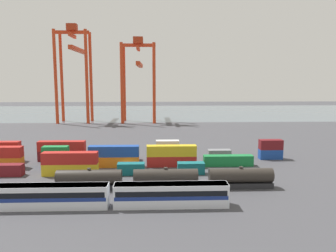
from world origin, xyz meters
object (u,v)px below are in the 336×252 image
at_px(gantry_crane_west, 75,63).
at_px(gantry_crane_central, 139,71).
at_px(shipping_container_10, 114,162).
at_px(shipping_container_20, 168,155).
at_px(freight_tank_row, 166,179).
at_px(shipping_container_2, 71,169).
at_px(passenger_train, 111,195).
at_px(shipping_container_12, 172,161).

distance_m(gantry_crane_west, gantry_crane_central, 32.22).
bearing_deg(gantry_crane_west, gantry_crane_central, 0.66).
relative_size(shipping_container_10, shipping_container_20, 2.00).
relative_size(freight_tank_row, shipping_container_10, 3.46).
relative_size(shipping_container_2, gantry_crane_west, 0.25).
bearing_deg(passenger_train, shipping_container_2, 120.98).
height_order(freight_tank_row, shipping_container_20, freight_tank_row).
xyz_separation_m(freight_tank_row, gantry_crane_west, (-42.27, 107.71, 27.45)).
bearing_deg(shipping_container_12, shipping_container_2, -163.39).
bearing_deg(freight_tank_row, passenger_train, -135.48).
height_order(shipping_container_2, shipping_container_20, same).
height_order(freight_tank_row, shipping_container_2, freight_tank_row).
relative_size(passenger_train, freight_tank_row, 0.93).
xyz_separation_m(shipping_container_10, gantry_crane_west, (-30.23, 90.84, 28.13)).
distance_m(shipping_container_2, shipping_container_20, 25.93).
xyz_separation_m(shipping_container_12, gantry_crane_central, (-12.24, 91.21, 24.21)).
distance_m(shipping_container_20, gantry_crane_central, 88.56).
distance_m(freight_tank_row, shipping_container_10, 20.75).
distance_m(shipping_container_2, gantry_crane_central, 101.51).
bearing_deg(shipping_container_12, freight_tank_row, -96.59).
bearing_deg(shipping_container_10, freight_tank_row, -54.48).
bearing_deg(gantry_crane_west, shipping_container_2, -77.63).
bearing_deg(gantry_crane_central, freight_tank_row, -84.56).
xyz_separation_m(gantry_crane_west, gantry_crane_central, (31.98, 0.37, -3.92)).
xyz_separation_m(passenger_train, shipping_container_20, (10.53, 32.84, -0.84)).
bearing_deg(gantry_crane_central, shipping_container_10, -91.10).
distance_m(passenger_train, shipping_container_12, 28.38).
relative_size(shipping_container_10, shipping_container_12, 1.00).
distance_m(freight_tank_row, gantry_crane_west, 118.92).
xyz_separation_m(passenger_train, shipping_container_12, (11.26, 26.04, -0.84)).
bearing_deg(gantry_crane_central, shipping_container_2, -96.15).
distance_m(shipping_container_10, shipping_container_20, 14.91).
height_order(freight_tank_row, gantry_crane_west, gantry_crane_west).
height_order(passenger_train, shipping_container_10, passenger_train).
distance_m(passenger_train, shipping_container_20, 34.50).
height_order(freight_tank_row, shipping_container_10, freight_tank_row).
xyz_separation_m(shipping_container_2, gantry_crane_central, (10.57, 98.01, 24.21)).
height_order(shipping_container_12, gantry_crane_central, gantry_crane_central).
bearing_deg(passenger_train, gantry_crane_central, 90.48).
xyz_separation_m(passenger_train, freight_tank_row, (9.31, 9.16, -0.17)).
distance_m(freight_tank_row, shipping_container_20, 23.72).
height_order(passenger_train, gantry_crane_central, gantry_crane_central).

